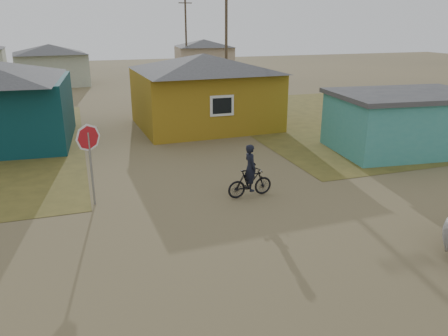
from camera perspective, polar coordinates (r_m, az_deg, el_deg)
The scene contains 10 objects.
ground at distance 11.17m, azimuth 5.43°, elevation -11.00°, with size 120.00×120.00×0.00m, color brown.
grass_ne at distance 28.87m, azimuth 20.71°, elevation 6.44°, with size 20.00×18.00×0.00m, color brown.
house_yellow at distance 24.01m, azimuth -2.60°, elevation 10.21°, with size 7.72×6.76×3.90m.
shed_turquoise at distance 20.90m, azimuth 22.50°, elevation 5.63°, with size 6.71×4.93×2.60m.
house_pale_west at distance 43.02m, azimuth -21.68°, elevation 12.49°, with size 7.04×6.15×3.60m.
house_beige_east at distance 50.95m, azimuth -2.65°, elevation 14.49°, with size 6.95×6.05×3.60m.
utility_pole_near at distance 32.62m, azimuth 0.29°, elevation 16.22°, with size 1.40×0.20×8.00m.
utility_pole_far at distance 48.26m, azimuth -4.98°, elevation 16.93°, with size 1.40×0.20×8.00m.
stop_sign at distance 13.86m, azimuth -17.21°, elevation 2.71°, with size 0.85×0.18×2.61m.
cyclist at distance 14.29m, azimuth 3.43°, elevation -1.28°, with size 1.60×0.59×1.78m.
Camera 1 is at (-4.08, -8.83, 5.51)m, focal length 35.00 mm.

